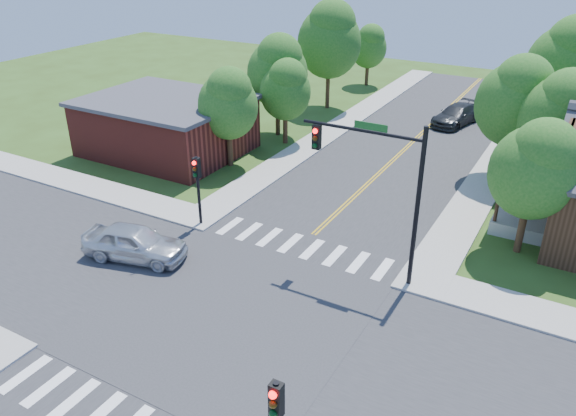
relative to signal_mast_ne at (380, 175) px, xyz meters
The scene contains 21 objects.
ground 8.37m from the signal_mast_ne, 125.00° to the right, with size 100.00×100.00×0.00m, color #2F4816.
road_ns 8.36m from the signal_mast_ne, 125.00° to the right, with size 10.00×90.00×0.04m, color #2D2D30.
road_ew 8.36m from the signal_mast_ne, 125.00° to the right, with size 90.00×10.00×0.04m, color #2D2D30.
intersection_patch 8.37m from the signal_mast_ne, 125.00° to the right, with size 10.20×10.20×0.06m, color #2D2D30.
sidewalk_nw 22.73m from the signal_mast_ne, 152.60° to the left, with size 40.00×40.00×0.14m.
crosswalk_north 6.23m from the signal_mast_ne, behind, with size 8.85×2.00×0.01m.
centerline 8.34m from the signal_mast_ne, 125.00° to the right, with size 0.30×90.00×0.01m.
signal_mast_ne is the anchor object (origin of this frame).
signal_pole_nw 9.76m from the signal_mast_ne, behind, with size 0.34×0.42×3.80m.
building_nw 19.87m from the signal_mast_ne, 157.21° to the left, with size 10.40×8.40×3.73m.
tree_e_a 7.56m from the signal_mast_ne, 44.70° to the left, with size 3.94×3.74×6.69m.
tree_e_b 13.78m from the signal_mast_ne, 66.32° to the left, with size 4.36×4.15×7.42m.
tree_e_c 21.42m from the signal_mast_ne, 76.64° to the left, with size 5.38×5.11×9.14m.
tree_w_a 14.86m from the signal_mast_ne, 149.54° to the left, with size 3.81×3.62×6.49m.
tree_w_b 19.40m from the signal_mast_ne, 132.75° to the left, with size 4.39×4.17×7.47m.
tree_w_c 25.92m from the signal_mast_ne, 120.22° to the left, with size 5.26×5.00×8.95m.
tree_w_d 33.86m from the signal_mast_ne, 112.69° to the left, with size 3.46×3.29×5.88m.
tree_house 14.28m from the signal_mast_ne, 77.93° to the left, with size 4.51×4.29×7.67m.
tree_bldg 17.56m from the signal_mast_ne, 132.30° to the left, with size 3.59×3.41×6.11m.
car_silver 11.64m from the signal_mast_ne, 157.82° to the right, with size 5.19×3.06×1.66m, color silver.
car_dgrey 23.68m from the signal_mast_ne, 95.67° to the left, with size 3.31×5.55×1.51m, color #292B2D.
Camera 1 is at (11.01, -14.58, 13.90)m, focal length 35.00 mm.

